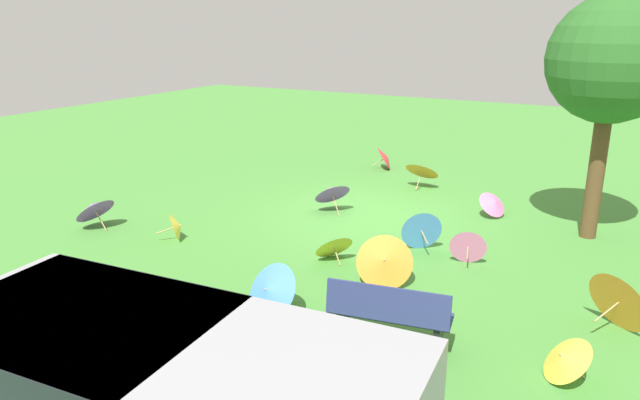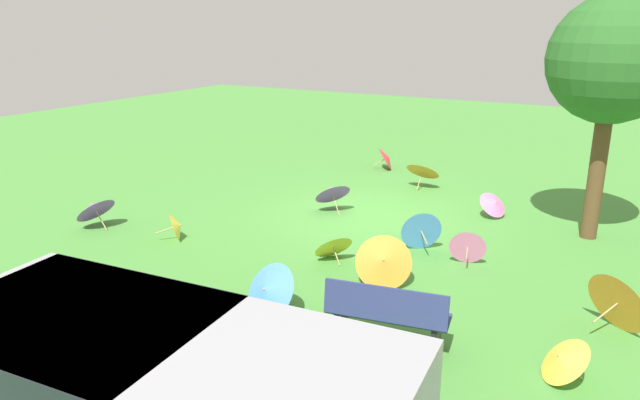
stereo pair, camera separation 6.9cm
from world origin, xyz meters
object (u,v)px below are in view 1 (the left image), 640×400
at_px(parasol_orange_1, 423,169).
at_px(parasol_yellow_4, 564,358).
at_px(parasol_blue_0, 420,229).
at_px(parasol_blue_1, 269,291).
at_px(shade_tree, 612,61).
at_px(parasol_orange_2, 384,261).
at_px(parasol_pink_0, 468,245).
at_px(van_dark, 149,390).
at_px(parasol_pink_1, 494,203).
at_px(parasol_yellow_1, 177,226).
at_px(parasol_purple_0, 94,208).
at_px(parasol_orange_0, 622,300).
at_px(parasol_yellow_0, 333,245).
at_px(parasol_purple_1, 331,191).
at_px(parasol_red_0, 386,158).
at_px(park_bench, 389,314).

xyz_separation_m(parasol_orange_1, parasol_yellow_4, (-4.34, 7.23, -0.19)).
bearing_deg(parasol_blue_0, parasol_blue_1, 74.40).
height_order(shade_tree, parasol_orange_2, shade_tree).
relative_size(parasol_pink_0, parasol_blue_0, 0.85).
distance_m(van_dark, parasol_pink_1, 9.29).
bearing_deg(van_dark, shade_tree, -107.95).
bearing_deg(parasol_blue_1, parasol_yellow_1, -27.55).
xyz_separation_m(parasol_orange_1, parasol_purple_0, (4.85, 6.17, -0.06)).
bearing_deg(parasol_pink_0, parasol_orange_0, 151.76).
xyz_separation_m(shade_tree, parasol_pink_0, (1.72, 2.46, -3.06)).
bearing_deg(van_dark, parasol_pink_1, -95.87).
xyz_separation_m(parasol_purple_0, parasol_yellow_1, (-1.99, -0.28, -0.14)).
xyz_separation_m(van_dark, parasol_yellow_0, (0.96, -5.40, -0.62)).
distance_m(parasol_blue_0, parasol_yellow_0, 1.74).
height_order(parasol_yellow_0, parasol_purple_0, parasol_purple_0).
bearing_deg(parasol_orange_0, parasol_orange_1, -49.14).
height_order(van_dark, shade_tree, shade_tree).
bearing_deg(van_dark, parasol_yellow_4, -131.95).
height_order(parasol_pink_1, parasol_purple_1, parasol_purple_1).
bearing_deg(parasol_orange_0, parasol_blue_1, 24.14).
distance_m(parasol_purple_1, parasol_blue_1, 5.00).
bearing_deg(parasol_red_0, parasol_orange_0, 132.69).
bearing_deg(parasol_pink_0, parasol_yellow_0, 26.33).
bearing_deg(parasol_red_0, park_bench, 113.14).
distance_m(parasol_orange_1, parasol_blue_0, 4.26).
relative_size(van_dark, parasol_yellow_1, 7.77).
xyz_separation_m(van_dark, parasol_orange_2, (-0.24, -4.87, -0.49)).
bearing_deg(parasol_yellow_0, parasol_orange_0, 176.49).
distance_m(parasol_pink_1, parasol_yellow_4, 6.14).
height_order(parasol_purple_0, parasol_purple_1, parasol_purple_1).
bearing_deg(parasol_yellow_4, parasol_orange_0, -107.20).
distance_m(parasol_orange_0, parasol_pink_0, 2.82).
distance_m(parasol_blue_0, parasol_blue_1, 3.70).
xyz_separation_m(van_dark, parasol_orange_0, (-3.64, -5.12, -0.45)).
height_order(shade_tree, parasol_blue_0, shade_tree).
relative_size(parasol_blue_0, parasol_yellow_0, 0.92).
bearing_deg(van_dark, parasol_orange_2, -92.87).
height_order(parasol_yellow_1, parasol_red_0, parasol_red_0).
distance_m(parasol_pink_1, parasol_purple_0, 8.42).
height_order(van_dark, parasol_pink_0, van_dark).
xyz_separation_m(parasol_pink_0, parasol_red_0, (3.94, -5.63, 0.01)).
bearing_deg(parasol_orange_0, parasol_orange_2, 4.08).
height_order(parasol_orange_0, parasol_yellow_1, parasol_orange_0).
bearing_deg(parasol_orange_0, shade_tree, -78.70).
bearing_deg(parasol_yellow_1, parasol_purple_1, -119.71).
height_order(parasol_yellow_1, parasol_purple_1, parasol_purple_1).
bearing_deg(van_dark, parasol_red_0, -77.05).
xyz_separation_m(parasol_orange_0, parasol_purple_0, (9.70, 0.57, -0.03)).
distance_m(parasol_orange_0, parasol_yellow_4, 1.71).
xyz_separation_m(parasol_blue_0, parasol_purple_1, (2.51, -1.20, 0.07)).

